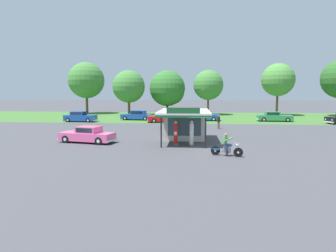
{
  "coord_description": "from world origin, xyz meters",
  "views": [
    {
      "loc": [
        -1.05,
        -23.05,
        4.34
      ],
      "look_at": [
        -3.22,
        2.72,
        1.4
      ],
      "focal_mm": 31.34,
      "sensor_mm": 36.0,
      "label": 1
    }
  ],
  "objects_px": {
    "featured_classic_sedan": "(87,135)",
    "parked_car_back_row_centre_left": "(80,117)",
    "parked_car_back_row_far_left": "(274,117)",
    "bystander_leaning_by_kiosk": "(219,122)",
    "parked_car_back_row_right": "(166,118)",
    "motorcycle_with_rider": "(226,147)",
    "parked_car_back_row_left": "(137,116)",
    "parked_car_back_row_centre_right": "(203,116)",
    "gas_pump_offside": "(192,134)",
    "gas_pump_nearside": "(176,134)"
  },
  "relations": [
    {
      "from": "parked_car_back_row_far_left",
      "to": "featured_classic_sedan",
      "type": "bearing_deg",
      "value": -135.7
    },
    {
      "from": "parked_car_back_row_far_left",
      "to": "motorcycle_with_rider",
      "type": "bearing_deg",
      "value": -111.45
    },
    {
      "from": "gas_pump_offside",
      "to": "bystander_leaning_by_kiosk",
      "type": "height_order",
      "value": "gas_pump_offside"
    },
    {
      "from": "featured_classic_sedan",
      "to": "parked_car_back_row_left",
      "type": "xyz_separation_m",
      "value": [
        0.29,
        21.57,
        0.05
      ]
    },
    {
      "from": "motorcycle_with_rider",
      "to": "parked_car_back_row_centre_left",
      "type": "height_order",
      "value": "motorcycle_with_rider"
    },
    {
      "from": "parked_car_back_row_centre_left",
      "to": "gas_pump_offside",
      "type": "bearing_deg",
      "value": -47.96
    },
    {
      "from": "parked_car_back_row_centre_right",
      "to": "motorcycle_with_rider",
      "type": "bearing_deg",
      "value": -88.36
    },
    {
      "from": "featured_classic_sedan",
      "to": "parked_car_back_row_left",
      "type": "height_order",
      "value": "parked_car_back_row_left"
    },
    {
      "from": "bystander_leaning_by_kiosk",
      "to": "parked_car_back_row_centre_right",
      "type": "bearing_deg",
      "value": 98.4
    },
    {
      "from": "parked_car_back_row_far_left",
      "to": "bystander_leaning_by_kiosk",
      "type": "bearing_deg",
      "value": -132.04
    },
    {
      "from": "parked_car_back_row_centre_right",
      "to": "parked_car_back_row_left",
      "type": "height_order",
      "value": "parked_car_back_row_left"
    },
    {
      "from": "gas_pump_offside",
      "to": "featured_classic_sedan",
      "type": "bearing_deg",
      "value": 175.33
    },
    {
      "from": "gas_pump_nearside",
      "to": "parked_car_back_row_centre_right",
      "type": "height_order",
      "value": "gas_pump_nearside"
    },
    {
      "from": "parked_car_back_row_far_left",
      "to": "parked_car_back_row_centre_right",
      "type": "relative_size",
      "value": 0.98
    },
    {
      "from": "gas_pump_nearside",
      "to": "gas_pump_offside",
      "type": "height_order",
      "value": "gas_pump_offside"
    },
    {
      "from": "bystander_leaning_by_kiosk",
      "to": "parked_car_back_row_left",
      "type": "bearing_deg",
      "value": 138.09
    },
    {
      "from": "gas_pump_offside",
      "to": "parked_car_back_row_centre_right",
      "type": "distance_m",
      "value": 22.1
    },
    {
      "from": "gas_pump_offside",
      "to": "bystander_leaning_by_kiosk",
      "type": "xyz_separation_m",
      "value": [
        3.21,
        11.52,
        -0.1
      ]
    },
    {
      "from": "featured_classic_sedan",
      "to": "bystander_leaning_by_kiosk",
      "type": "bearing_deg",
      "value": 41.21
    },
    {
      "from": "gas_pump_offside",
      "to": "parked_car_back_row_centre_right",
      "type": "bearing_deg",
      "value": 85.69
    },
    {
      "from": "gas_pump_offside",
      "to": "featured_classic_sedan",
      "type": "relative_size",
      "value": 0.4
    },
    {
      "from": "gas_pump_offside",
      "to": "featured_classic_sedan",
      "type": "height_order",
      "value": "gas_pump_offside"
    },
    {
      "from": "featured_classic_sedan",
      "to": "parked_car_back_row_far_left",
      "type": "height_order",
      "value": "parked_car_back_row_far_left"
    },
    {
      "from": "parked_car_back_row_far_left",
      "to": "bystander_leaning_by_kiosk",
      "type": "distance_m",
      "value": 13.84
    },
    {
      "from": "parked_car_back_row_centre_left",
      "to": "parked_car_back_row_right",
      "type": "height_order",
      "value": "parked_car_back_row_centre_left"
    },
    {
      "from": "parked_car_back_row_far_left",
      "to": "bystander_leaning_by_kiosk",
      "type": "xyz_separation_m",
      "value": [
        -9.27,
        -10.28,
        0.19
      ]
    },
    {
      "from": "parked_car_back_row_right",
      "to": "parked_car_back_row_left",
      "type": "xyz_separation_m",
      "value": [
        -4.92,
        3.35,
        -0.0
      ]
    },
    {
      "from": "motorcycle_with_rider",
      "to": "parked_car_back_row_left",
      "type": "bearing_deg",
      "value": 113.2
    },
    {
      "from": "featured_classic_sedan",
      "to": "parked_car_back_row_centre_left",
      "type": "xyz_separation_m",
      "value": [
        -7.66,
        17.85,
        0.07
      ]
    },
    {
      "from": "gas_pump_nearside",
      "to": "parked_car_back_row_centre_right",
      "type": "bearing_deg",
      "value": 82.34
    },
    {
      "from": "featured_classic_sedan",
      "to": "bystander_leaning_by_kiosk",
      "type": "xyz_separation_m",
      "value": [
        12.31,
        10.78,
        0.22
      ]
    },
    {
      "from": "parked_car_back_row_left",
      "to": "bystander_leaning_by_kiosk",
      "type": "height_order",
      "value": "bystander_leaning_by_kiosk"
    },
    {
      "from": "featured_classic_sedan",
      "to": "parked_car_back_row_far_left",
      "type": "relative_size",
      "value": 0.97
    },
    {
      "from": "gas_pump_nearside",
      "to": "parked_car_back_row_right",
      "type": "xyz_separation_m",
      "value": [
        -2.59,
        18.96,
        -0.24
      ]
    },
    {
      "from": "featured_classic_sedan",
      "to": "parked_car_back_row_centre_left",
      "type": "distance_m",
      "value": 19.43
    },
    {
      "from": "gas_pump_offside",
      "to": "parked_car_back_row_right",
      "type": "relative_size",
      "value": 0.37
    },
    {
      "from": "bystander_leaning_by_kiosk",
      "to": "parked_car_back_row_right",
      "type": "bearing_deg",
      "value": 133.71
    },
    {
      "from": "parked_car_back_row_far_left",
      "to": "parked_car_back_row_centre_left",
      "type": "relative_size",
      "value": 1.08
    },
    {
      "from": "featured_classic_sedan",
      "to": "parked_car_back_row_right",
      "type": "xyz_separation_m",
      "value": [
        5.2,
        18.22,
        0.05
      ]
    },
    {
      "from": "motorcycle_with_rider",
      "to": "parked_car_back_row_right",
      "type": "relative_size",
      "value": 0.37
    },
    {
      "from": "parked_car_back_row_centre_left",
      "to": "parked_car_back_row_right",
      "type": "relative_size",
      "value": 0.86
    },
    {
      "from": "parked_car_back_row_centre_left",
      "to": "parked_car_back_row_far_left",
      "type": "bearing_deg",
      "value": 6.26
    },
    {
      "from": "parked_car_back_row_right",
      "to": "bystander_leaning_by_kiosk",
      "type": "height_order",
      "value": "bystander_leaning_by_kiosk"
    },
    {
      "from": "parked_car_back_row_left",
      "to": "parked_car_back_row_centre_right",
      "type": "bearing_deg",
      "value": -1.54
    },
    {
      "from": "gas_pump_offside",
      "to": "parked_car_back_row_centre_left",
      "type": "distance_m",
      "value": 25.04
    },
    {
      "from": "gas_pump_offside",
      "to": "motorcycle_with_rider",
      "type": "height_order",
      "value": "gas_pump_offside"
    },
    {
      "from": "motorcycle_with_rider",
      "to": "bystander_leaning_by_kiosk",
      "type": "height_order",
      "value": "bystander_leaning_by_kiosk"
    },
    {
      "from": "featured_classic_sedan",
      "to": "parked_car_back_row_centre_left",
      "type": "bearing_deg",
      "value": 113.23
    },
    {
      "from": "gas_pump_nearside",
      "to": "featured_classic_sedan",
      "type": "relative_size",
      "value": 0.39
    },
    {
      "from": "gas_pump_offside",
      "to": "parked_car_back_row_centre_right",
      "type": "relative_size",
      "value": 0.38
    }
  ]
}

